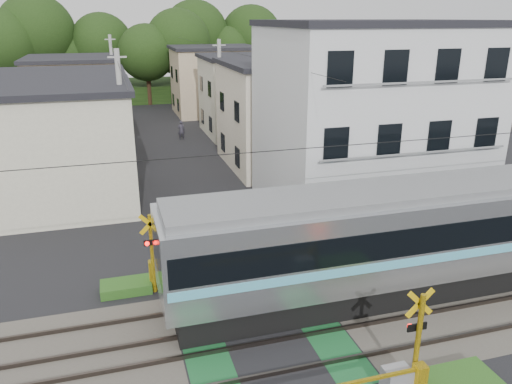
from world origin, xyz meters
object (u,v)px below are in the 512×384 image
object	(u,v)px
pedestrian	(181,130)
crossing_signal_near	(401,376)
crossing_signal_far	(165,272)
apartment_block	(370,118)

from	to	relation	value
pedestrian	crossing_signal_near	bearing A→B (deg)	100.53
crossing_signal_near	crossing_signal_far	size ratio (longest dim) A/B	1.00
crossing_signal_far	pedestrian	xyz separation A→B (m)	(4.00, 23.36, 0.07)
crossing_signal_far	crossing_signal_near	bearing A→B (deg)	-54.71
crossing_signal_near	pedestrian	bearing A→B (deg)	92.19
crossing_signal_far	apartment_block	size ratio (longest dim) A/B	0.46
apartment_block	pedestrian	world-z (taller)	apartment_block
crossing_signal_near	pedestrian	distance (m)	30.69
apartment_block	pedestrian	size ratio (longest dim) A/B	6.49
crossing_signal_far	pedestrian	distance (m)	23.70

